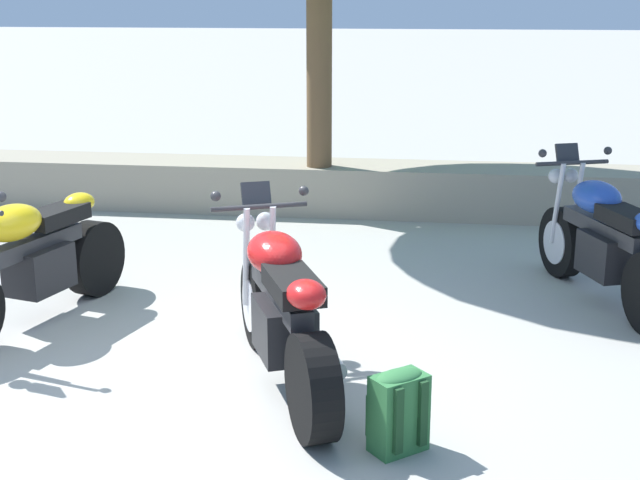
% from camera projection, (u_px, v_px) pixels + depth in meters
% --- Properties ---
extents(ground_plane, '(120.00, 120.00, 0.00)m').
position_uv_depth(ground_plane, '(202.00, 383.00, 5.71)').
color(ground_plane, '#A3A099').
extents(stone_wall, '(36.00, 0.80, 0.55)m').
position_uv_depth(stone_wall, '(311.00, 187.00, 10.22)').
color(stone_wall, gray).
rests_on(stone_wall, ground).
extents(motorcycle_yellow_near_left, '(0.83, 2.03, 1.18)m').
position_uv_depth(motorcycle_yellow_near_left, '(31.00, 262.00, 6.63)').
color(motorcycle_yellow_near_left, black).
rests_on(motorcycle_yellow_near_left, ground).
extents(motorcycle_red_centre, '(1.06, 1.95, 1.18)m').
position_uv_depth(motorcycle_red_centre, '(282.00, 313.00, 5.57)').
color(motorcycle_red_centre, black).
rests_on(motorcycle_red_centre, ground).
extents(motorcycle_blue_far_right, '(0.98, 1.99, 1.18)m').
position_uv_depth(motorcycle_blue_far_right, '(604.00, 244.00, 7.12)').
color(motorcycle_blue_far_right, black).
rests_on(motorcycle_blue_far_right, ground).
extents(rider_backpack, '(0.35, 0.35, 0.47)m').
position_uv_depth(rider_backpack, '(398.00, 409.00, 4.82)').
color(rider_backpack, '#2D6B38').
rests_on(rider_backpack, ground).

